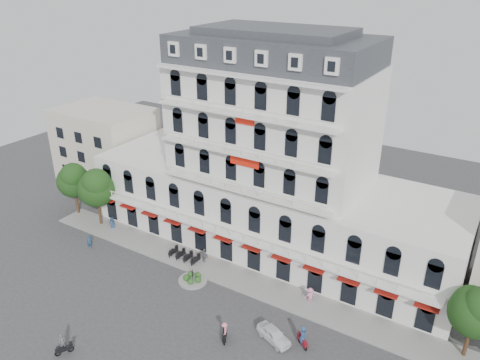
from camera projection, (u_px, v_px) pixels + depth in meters
name	position (u px, v px, depth m)	size (l,w,h in m)	color
ground	(180.00, 323.00, 45.34)	(120.00, 120.00, 0.00)	#38383A
sidewalk	(231.00, 275.00, 52.26)	(53.00, 4.00, 0.16)	gray
main_building	(271.00, 167.00, 55.09)	(45.00, 15.00, 25.80)	silver
flank_building_west	(107.00, 147.00, 72.66)	(14.00, 10.00, 12.00)	beige
traffic_island	(193.00, 279.00, 51.31)	(3.20, 3.20, 1.60)	gray
parked_scooter_row	(185.00, 260.00, 55.18)	(4.40, 1.80, 1.10)	black
tree_west_outer	(73.00, 179.00, 63.25)	(4.50, 4.48, 7.76)	#382314
tree_west_inner	(96.00, 186.00, 60.33)	(4.76, 4.76, 8.25)	#382314
tree_east_inner	(476.00, 310.00, 39.35)	(4.40, 4.37, 7.57)	#382314
parked_car	(274.00, 335.00, 43.07)	(1.50, 3.73, 1.27)	white
rider_west	(63.00, 345.00, 41.38)	(1.05, 1.53, 2.20)	black
rider_east	(303.00, 336.00, 42.19)	(1.44, 1.18, 2.21)	maroon
rider_center	(225.00, 331.00, 42.89)	(1.04, 1.54, 2.00)	black
pedestrian_left	(112.00, 223.00, 61.37)	(0.80, 0.52, 1.63)	navy
pedestrian_mid	(204.00, 256.00, 54.17)	(1.11, 0.46, 1.89)	slate
pedestrian_right	(310.00, 295.00, 47.82)	(1.14, 0.65, 1.76)	pink
pedestrian_far	(89.00, 242.00, 57.13)	(0.63, 0.41, 1.73)	navy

